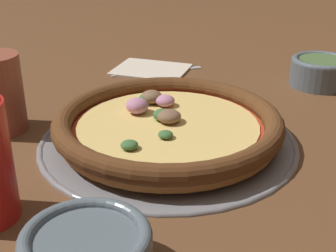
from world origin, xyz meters
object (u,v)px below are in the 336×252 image
Objects in this scene: pizza_tray at (168,139)px; bowl_far at (321,70)px; napkin at (151,69)px; pizza at (168,124)px; fork at (151,71)px.

bowl_far is (0.20, 0.28, 0.02)m from pizza_tray.
napkin is at bearing 110.98° from pizza_tray.
pizza_tray is at bearing -125.39° from bowl_far.
pizza reaches higher than pizza_tray.
fork is at bearing 111.20° from pizza_tray.
pizza is 0.29m from fork.
pizza_tray is 0.34m from bowl_far.
pizza_tray is at bearing -43.02° from pizza.
bowl_far is at bearing -0.35° from napkin.
napkin is at bearing -106.83° from fork.
bowl_far is 0.64× the size of fork.
pizza is 2.11× the size of napkin.
pizza is at bearing -69.09° from napkin.
napkin is at bearing 179.65° from bowl_far.
napkin reaches higher than fork.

